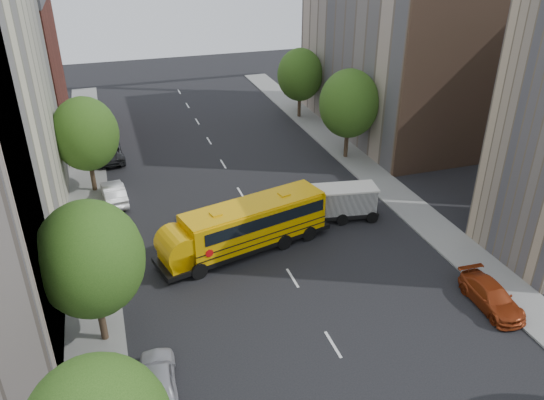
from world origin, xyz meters
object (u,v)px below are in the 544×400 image
school_bus (243,226)px  parked_car_2 (108,152)px  safari_truck (337,202)px  parked_car_0 (158,379)px  parked_car_3 (491,296)px  street_tree_5 (300,75)px  parked_car_1 (114,193)px  street_tree_1 (90,259)px  street_tree_4 (349,104)px  street_tree_2 (86,134)px

school_bus → parked_car_2: size_ratio=2.28×
safari_truck → parked_car_0: size_ratio=1.44×
parked_car_0 → parked_car_3: size_ratio=0.93×
school_bus → street_tree_5: bearing=47.6°
parked_car_2 → school_bus: bearing=109.2°
parked_car_2 → parked_car_1: bearing=86.5°
parked_car_1 → parked_car_3: 27.35m
parked_car_0 → parked_car_3: parked_car_0 is taller
street_tree_1 → street_tree_4: (22.00, 18.00, 0.12)m
street_tree_5 → parked_car_0: street_tree_5 is taller
street_tree_1 → parked_car_2: (1.40, 24.14, -4.21)m
street_tree_1 → street_tree_4: bearing=39.3°
parked_car_0 → school_bus: bearing=-118.8°
parked_car_3 → school_bus: bearing=142.7°
street_tree_2 → parked_car_1: bearing=-59.9°
parked_car_1 → parked_car_3: (19.20, -19.48, -0.08)m
safari_truck → parked_car_1: 17.01m
street_tree_2 → street_tree_5: street_tree_2 is taller
safari_truck → parked_car_3: 12.49m
street_tree_4 → street_tree_5: size_ratio=1.08×
street_tree_2 → parked_car_1: size_ratio=1.71×
street_tree_1 → street_tree_4: size_ratio=0.98×
parked_car_1 → street_tree_2: bearing=-65.2°
parked_car_1 → street_tree_1: bearing=79.5°
safari_truck → parked_car_3: size_ratio=1.33×
street_tree_1 → street_tree_2: 18.00m
safari_truck → parked_car_2: bearing=142.4°
street_tree_1 → parked_car_1: size_ratio=1.76×
street_tree_4 → street_tree_5: street_tree_4 is taller
street_tree_2 → safari_truck: street_tree_2 is taller
parked_car_1 → parked_car_3: parked_car_1 is taller
school_bus → parked_car_1: size_ratio=2.70×
parked_car_2 → parked_car_3: 33.98m
street_tree_5 → parked_car_1: 25.45m
street_tree_1 → parked_car_0: 6.39m
parked_car_0 → parked_car_2: (-0.80, 28.39, 0.03)m
street_tree_2 → parked_car_2: size_ratio=1.44×
parked_car_2 → parked_car_3: (19.20, -28.04, -0.08)m
street_tree_4 → school_bus: street_tree_4 is taller
safari_truck → parked_car_2: size_ratio=1.13×
parked_car_0 → street_tree_2: bearing=-79.2°
street_tree_4 → parked_car_3: 22.38m
street_tree_1 → parked_car_2: size_ratio=1.48×
street_tree_5 → safari_truck: size_ratio=1.24×
safari_truck → parked_car_1: safari_truck is taller
parked_car_0 → parked_car_1: size_ratio=0.93×
street_tree_5 → school_bus: street_tree_5 is taller
street_tree_4 → parked_car_2: bearing=163.4°
parked_car_3 → parked_car_2: bearing=127.3°
parked_car_2 → street_tree_1: bearing=83.2°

